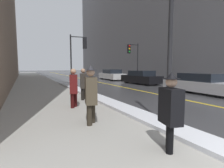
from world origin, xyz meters
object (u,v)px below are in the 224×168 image
(lamp_post, at_px, (171,14))
(pedestrian_nearside, at_px, (74,86))
(pedestrian_with_shoulder_bag, at_px, (83,83))
(traffic_light_far, at_px, (133,54))
(traffic_light_near, at_px, (79,50))
(parked_car_silver, at_px, (199,84))
(parked_car_white, at_px, (112,75))
(pedestrian_in_fedora, at_px, (170,109))
(pedestrian_in_glasses, at_px, (91,92))
(parked_car_black, at_px, (141,78))

(lamp_post, relative_size, pedestrian_nearside, 3.21)
(pedestrian_with_shoulder_bag, bearing_deg, traffic_light_far, 146.98)
(lamp_post, xyz_separation_m, traffic_light_near, (0.51, 10.18, -0.03))
(parked_car_silver, bearing_deg, traffic_light_far, -1.34)
(pedestrian_with_shoulder_bag, xyz_separation_m, parked_car_white, (7.35, 11.43, -0.24))
(pedestrian_in_fedora, height_order, pedestrian_in_glasses, pedestrian_in_glasses)
(lamp_post, bearing_deg, pedestrian_in_glasses, 149.03)
(pedestrian_in_glasses, bearing_deg, traffic_light_far, 155.75)
(pedestrian_with_shoulder_bag, height_order, parked_car_black, pedestrian_with_shoulder_bag)
(pedestrian_in_fedora, xyz_separation_m, parked_car_black, (7.58, 11.27, -0.25))
(pedestrian_nearside, distance_m, parked_car_silver, 8.16)
(lamp_post, distance_m, pedestrian_with_shoulder_bag, 5.36)
(parked_car_black, bearing_deg, pedestrian_nearside, 123.87)
(traffic_light_near, bearing_deg, pedestrian_in_glasses, -96.37)
(pedestrian_in_glasses, bearing_deg, pedestrian_nearside, -168.21)
(pedestrian_in_glasses, xyz_separation_m, parked_car_white, (8.31, 15.14, -0.30))
(parked_car_silver, bearing_deg, pedestrian_with_shoulder_bag, 82.09)
(pedestrian_in_fedora, bearing_deg, parked_car_silver, 137.48)
(pedestrian_in_glasses, xyz_separation_m, parked_car_silver, (8.24, 2.66, -0.34))
(lamp_post, xyz_separation_m, traffic_light_far, (6.62, 11.77, -0.09))
(lamp_post, xyz_separation_m, parked_car_silver, (6.39, 3.77, -2.44))
(pedestrian_in_glasses, height_order, parked_car_black, pedestrian_in_glasses)
(pedestrian_with_shoulder_bag, bearing_deg, parked_car_silver, 96.02)
(traffic_light_near, xyz_separation_m, pedestrian_in_fedora, (-1.54, -11.28, -2.14))
(lamp_post, xyz_separation_m, pedestrian_in_glasses, (-1.85, 1.11, -2.09))
(traffic_light_far, xyz_separation_m, pedestrian_with_shoulder_bag, (-7.51, -6.95, -2.07))
(pedestrian_in_glasses, relative_size, pedestrian_with_shoulder_bag, 1.09)
(parked_car_white, bearing_deg, traffic_light_far, -175.89)
(pedestrian_nearside, bearing_deg, parked_car_white, 161.68)
(traffic_light_far, distance_m, parked_car_silver, 8.34)
(pedestrian_nearside, height_order, parked_car_silver, pedestrian_nearside)
(parked_car_black, distance_m, parked_car_white, 6.08)
(lamp_post, relative_size, parked_car_white, 1.07)
(pedestrian_with_shoulder_bag, bearing_deg, pedestrian_in_fedora, 12.87)
(pedestrian_nearside, relative_size, parked_car_silver, 0.34)
(traffic_light_far, bearing_deg, parked_car_silver, 89.05)
(traffic_light_far, bearing_deg, pedestrian_in_glasses, 52.21)
(pedestrian_nearside, bearing_deg, parked_car_black, 143.46)
(lamp_post, height_order, parked_car_black, lamp_post)
(pedestrian_in_fedora, relative_size, pedestrian_with_shoulder_bag, 0.99)
(pedestrian_in_glasses, distance_m, parked_car_silver, 8.67)
(pedestrian_nearside, xyz_separation_m, parked_car_silver, (8.15, 0.38, -0.29))
(pedestrian_nearside, relative_size, parked_car_white, 0.33)
(traffic_light_near, xyz_separation_m, parked_car_silver, (5.89, -6.41, -2.40))
(traffic_light_far, bearing_deg, pedestrian_in_fedora, 59.95)
(pedestrian_in_glasses, relative_size, pedestrian_nearside, 1.08)
(traffic_light_near, xyz_separation_m, pedestrian_in_glasses, (-2.36, -9.07, -2.06))
(pedestrian_nearside, height_order, pedestrian_with_shoulder_bag, pedestrian_nearside)
(pedestrian_in_fedora, bearing_deg, traffic_light_near, -173.54)
(pedestrian_in_glasses, bearing_deg, pedestrian_with_shoulder_bag, 179.74)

